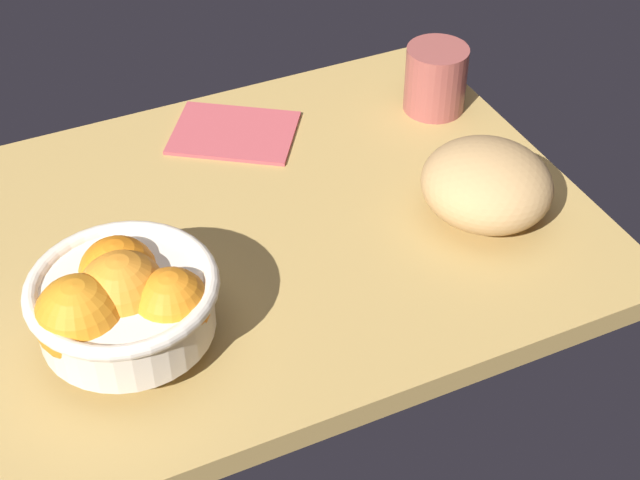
% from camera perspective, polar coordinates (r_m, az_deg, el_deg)
% --- Properties ---
extents(ground_plane, '(0.82, 0.59, 0.03)m').
position_cam_1_polar(ground_plane, '(1.15, -4.72, -0.10)').
color(ground_plane, '#B08D4C').
extents(fruit_bowl, '(0.19, 0.19, 0.11)m').
position_cam_1_polar(fruit_bowl, '(0.98, -11.54, -3.51)').
color(fruit_bowl, beige).
rests_on(fruit_bowl, ground).
extents(bread_loaf, '(0.20, 0.20, 0.09)m').
position_cam_1_polar(bread_loaf, '(1.15, 9.77, 3.25)').
color(bread_loaf, tan).
rests_on(bread_loaf, ground).
extents(napkin_folded, '(0.20, 0.19, 0.01)m').
position_cam_1_polar(napkin_folded, '(1.30, -5.09, 6.39)').
color(napkin_folded, '#B7484D').
rests_on(napkin_folded, ground).
extents(mug, '(0.12, 0.09, 0.09)m').
position_cam_1_polar(mug, '(1.33, 6.89, 9.46)').
color(mug, '#984A44').
rests_on(mug, ground).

